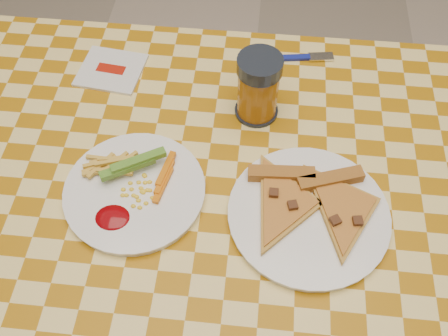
{
  "coord_description": "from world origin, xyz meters",
  "views": [
    {
      "loc": [
        0.03,
        -0.39,
        1.46
      ],
      "look_at": [
        -0.02,
        0.08,
        0.78
      ],
      "focal_mm": 40.0,
      "sensor_mm": 36.0,
      "label": 1
    }
  ],
  "objects": [
    {
      "name": "drink_glass",
      "position": [
        0.02,
        0.22,
        0.82
      ],
      "size": [
        0.08,
        0.08,
        0.13
      ],
      "color": "black",
      "rests_on": "table"
    },
    {
      "name": "plate_left",
      "position": [
        -0.16,
        0.02,
        0.76
      ],
      "size": [
        0.29,
        0.29,
        0.01
      ],
      "primitive_type": "cylinder",
      "rotation": [
        0.0,
        0.0,
        -0.31
      ],
      "color": "white",
      "rests_on": "table"
    },
    {
      "name": "fork",
      "position": [
        0.09,
        0.37,
        0.76
      ],
      "size": [
        0.16,
        0.04,
        0.01
      ],
      "rotation": [
        0.0,
        0.0,
        0.15
      ],
      "color": "navy",
      "rests_on": "table"
    },
    {
      "name": "napkin",
      "position": [
        -0.27,
        0.3,
        0.76
      ],
      "size": [
        0.13,
        0.12,
        0.01
      ],
      "rotation": [
        0.0,
        0.0,
        -0.12
      ],
      "color": "white",
      "rests_on": "table"
    },
    {
      "name": "fries_veggies",
      "position": [
        -0.17,
        0.04,
        0.78
      ],
      "size": [
        0.17,
        0.15,
        0.04
      ],
      "color": "#EDBE4B",
      "rests_on": "plate_left"
    },
    {
      "name": "plate_right",
      "position": [
        0.12,
        0.01,
        0.76
      ],
      "size": [
        0.27,
        0.27,
        0.01
      ],
      "primitive_type": "cylinder",
      "rotation": [
        0.0,
        0.0,
        -0.05
      ],
      "color": "white",
      "rests_on": "table"
    },
    {
      "name": "table",
      "position": [
        0.0,
        0.0,
        0.68
      ],
      "size": [
        1.28,
        0.88,
        0.76
      ],
      "color": "silver",
      "rests_on": "ground"
    },
    {
      "name": "pizza_slices",
      "position": [
        0.12,
        0.02,
        0.78
      ],
      "size": [
        0.26,
        0.24,
        0.02
      ],
      "color": "#C3883C",
      "rests_on": "plate_right"
    }
  ]
}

